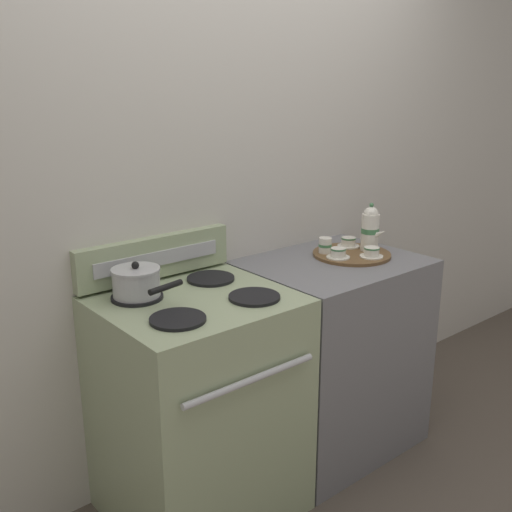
{
  "coord_description": "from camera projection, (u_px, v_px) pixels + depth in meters",
  "views": [
    {
      "loc": [
        -1.52,
        -1.71,
        1.67
      ],
      "look_at": [
        -0.04,
        0.07,
        0.98
      ],
      "focal_mm": 42.0,
      "sensor_mm": 36.0,
      "label": 1
    }
  ],
  "objects": [
    {
      "name": "ground_plane",
      "position": [
        273.0,
        468.0,
        2.67
      ],
      "size": [
        6.0,
        6.0,
        0.0
      ],
      "primitive_type": "plane",
      "color": "brown"
    },
    {
      "name": "wall_back",
      "position": [
        226.0,
        215.0,
        2.6
      ],
      "size": [
        6.0,
        0.05,
        2.2
      ],
      "color": "beige",
      "rests_on": "ground"
    },
    {
      "name": "stove",
      "position": [
        199.0,
        407.0,
        2.31
      ],
      "size": [
        0.68,
        0.64,
        0.91
      ],
      "color": "#9EAD84",
      "rests_on": "ground"
    },
    {
      "name": "control_panel",
      "position": [
        155.0,
        257.0,
        2.36
      ],
      "size": [
        0.67,
        0.05,
        0.16
      ],
      "color": "#9EAD84",
      "rests_on": "stove"
    },
    {
      "name": "side_counter",
      "position": [
        331.0,
        354.0,
        2.76
      ],
      "size": [
        0.76,
        0.61,
        0.9
      ],
      "color": "slate",
      "rests_on": "ground"
    },
    {
      "name": "saucepan",
      "position": [
        137.0,
        282.0,
        2.16
      ],
      "size": [
        0.19,
        0.27,
        0.13
      ],
      "color": "#B7B7BC",
      "rests_on": "stove"
    },
    {
      "name": "serving_tray",
      "position": [
        352.0,
        254.0,
        2.7
      ],
      "size": [
        0.35,
        0.35,
        0.01
      ],
      "color": "brown",
      "rests_on": "side_counter"
    },
    {
      "name": "teapot",
      "position": [
        370.0,
        228.0,
        2.71
      ],
      "size": [
        0.08,
        0.13,
        0.22
      ],
      "color": "white",
      "rests_on": "serving_tray"
    },
    {
      "name": "teacup_left",
      "position": [
        338.0,
        253.0,
        2.62
      ],
      "size": [
        0.1,
        0.1,
        0.04
      ],
      "color": "white",
      "rests_on": "serving_tray"
    },
    {
      "name": "teacup_right",
      "position": [
        349.0,
        242.0,
        2.79
      ],
      "size": [
        0.1,
        0.1,
        0.04
      ],
      "color": "white",
      "rests_on": "serving_tray"
    },
    {
      "name": "teacup_front",
      "position": [
        372.0,
        252.0,
        2.63
      ],
      "size": [
        0.1,
        0.1,
        0.04
      ],
      "color": "white",
      "rests_on": "serving_tray"
    },
    {
      "name": "creamer_jug",
      "position": [
        325.0,
        245.0,
        2.69
      ],
      "size": [
        0.06,
        0.06,
        0.07
      ],
      "color": "white",
      "rests_on": "serving_tray"
    }
  ]
}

